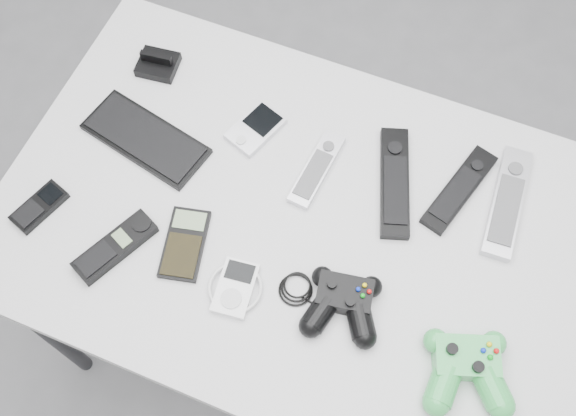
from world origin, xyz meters
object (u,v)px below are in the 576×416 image
at_px(remote_silver_b, 507,202).
at_px(mobile_phone, 39,207).
at_px(pda_keyboard, 146,138).
at_px(remote_black_b, 460,189).
at_px(mp3_player, 235,288).
at_px(controller_black, 343,302).
at_px(remote_silver_a, 317,169).
at_px(calculator, 185,244).
at_px(desk, 302,236).
at_px(pda, 255,128).
at_px(cordless_handset, 115,247).
at_px(remote_black_a, 395,182).
at_px(controller_green, 467,367).

xyz_separation_m(remote_silver_b, mobile_phone, (-0.85, -0.36, -0.00)).
height_order(pda_keyboard, remote_black_b, remote_black_b).
xyz_separation_m(mp3_player, controller_black, (0.20, 0.05, 0.01)).
height_order(remote_silver_a, mp3_player, same).
height_order(remote_silver_b, controller_black, controller_black).
bearing_deg(controller_black, mp3_player, -176.80).
bearing_deg(calculator, desk, 21.15).
bearing_deg(pda, mobile_phone, -115.42).
height_order(desk, pda, pda).
distance_m(desk, mp3_player, 0.21).
bearing_deg(calculator, remote_black_b, 20.99).
bearing_deg(controller_black, cordless_handset, 177.50).
height_order(pda, mobile_phone, same).
relative_size(remote_black_a, remote_black_b, 1.15).
xyz_separation_m(pda_keyboard, mp3_player, (0.31, -0.23, 0.00)).
distance_m(pda, remote_black_a, 0.31).
distance_m(remote_silver_b, cordless_handset, 0.77).
bearing_deg(pda_keyboard, remote_black_b, 23.78).
xyz_separation_m(remote_black_a, remote_black_b, (0.13, 0.03, -0.00)).
relative_size(remote_silver_a, remote_black_a, 0.74).
xyz_separation_m(desk, controller_black, (0.13, -0.13, 0.09)).
bearing_deg(pda_keyboard, desk, 4.62).
xyz_separation_m(remote_silver_a, controller_green, (0.39, -0.28, 0.02)).
height_order(controller_black, controller_green, controller_green).
height_order(mobile_phone, calculator, mobile_phone).
height_order(pda_keyboard, remote_silver_a, remote_silver_a).
bearing_deg(mp3_player, pda_keyboard, 136.41).
bearing_deg(remote_silver_a, desk, -76.93).
bearing_deg(desk, remote_silver_b, 27.53).
relative_size(remote_silver_b, mp3_player, 2.24).
distance_m(remote_silver_b, mp3_player, 0.56).
bearing_deg(pda, controller_green, -11.38).
height_order(remote_silver_a, calculator, remote_silver_a).
height_order(pda_keyboard, mp3_player, mp3_player).
bearing_deg(remote_black_a, remote_silver_a, 172.29).
relative_size(remote_silver_a, remote_silver_b, 0.74).
distance_m(pda_keyboard, calculator, 0.26).
bearing_deg(remote_silver_b, desk, -155.75).
height_order(remote_black_b, calculator, remote_black_b).
xyz_separation_m(remote_silver_b, calculator, (-0.55, -0.32, -0.00)).
height_order(remote_black_a, remote_silver_b, same).
height_order(desk, remote_silver_b, remote_silver_b).
xyz_separation_m(pda, cordless_handset, (-0.14, -0.35, 0.00)).
distance_m(pda_keyboard, remote_black_a, 0.52).
height_order(remote_silver_a, controller_black, controller_black).
xyz_separation_m(pda_keyboard, pda, (0.20, 0.11, 0.00)).
relative_size(remote_black_b, controller_black, 0.88).
distance_m(desk, remote_silver_b, 0.41).
height_order(pda, cordless_handset, cordless_handset).
height_order(remote_silver_b, mp3_player, remote_silver_b).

